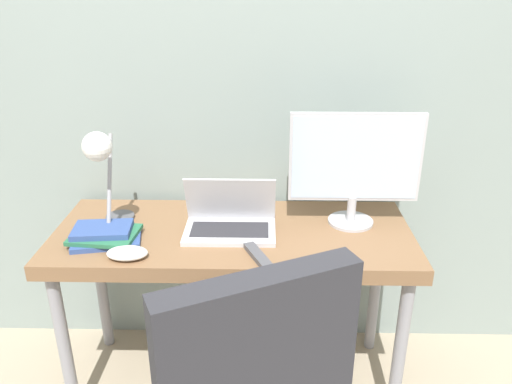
% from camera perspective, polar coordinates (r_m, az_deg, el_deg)
% --- Properties ---
extents(wall_back, '(8.00, 0.05, 2.60)m').
position_cam_1_polar(wall_back, '(2.17, -2.31, 12.76)').
color(wall_back, gray).
rests_on(wall_back, ground_plane).
extents(desk, '(1.43, 0.58, 0.76)m').
position_cam_1_polar(desk, '(2.04, -2.62, -6.31)').
color(desk, brown).
rests_on(desk, ground_plane).
extents(laptop, '(0.36, 0.22, 0.22)m').
position_cam_1_polar(laptop, '(1.98, -2.98, -3.30)').
color(laptop, silver).
rests_on(laptop, desk).
extents(monitor, '(0.52, 0.18, 0.46)m').
position_cam_1_polar(monitor, '(2.00, 11.25, 3.19)').
color(monitor, '#B7B7BC').
rests_on(monitor, desk).
extents(desk_lamp, '(0.12, 0.28, 0.43)m').
position_cam_1_polar(desk_lamp, '(1.93, -17.24, 3.52)').
color(desk_lamp, '#4C4C51').
rests_on(desk_lamp, desk).
extents(book_stack, '(0.28, 0.21, 0.06)m').
position_cam_1_polar(book_stack, '(2.00, -16.89, -4.69)').
color(book_stack, '#334C8C').
rests_on(book_stack, desk).
extents(tv_remote, '(0.11, 0.18, 0.02)m').
position_cam_1_polar(tv_remote, '(1.81, 0.21, -7.29)').
color(tv_remote, '#4C4C51').
rests_on(tv_remote, desk).
extents(game_controller, '(0.15, 0.09, 0.04)m').
position_cam_1_polar(game_controller, '(1.86, -14.51, -6.77)').
color(game_controller, white).
rests_on(game_controller, desk).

